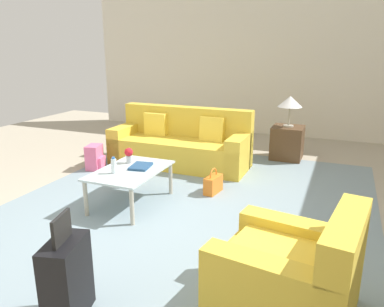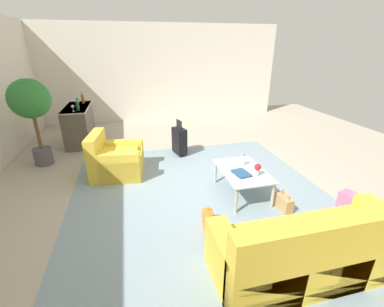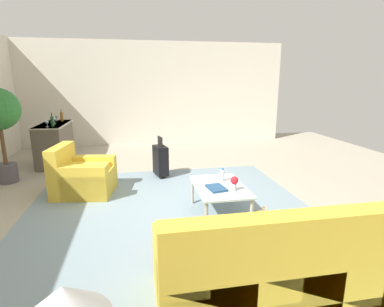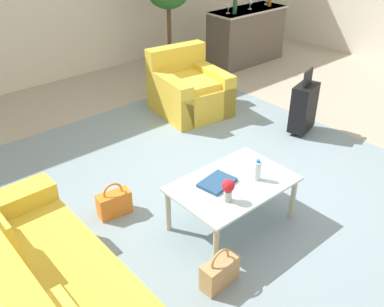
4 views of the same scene
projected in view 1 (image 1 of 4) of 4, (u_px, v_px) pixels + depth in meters
ground_plane at (152, 224)px, 4.22m from camera, size 12.00×12.00×0.00m
wall_left at (258, 64)px, 8.29m from camera, size 0.12×8.00×3.10m
area_rug at (189, 206)px, 4.68m from camera, size 5.20×4.40×0.01m
couch at (182, 146)px, 6.30m from camera, size 0.86×2.29×0.95m
armchair at (294, 280)px, 2.72m from camera, size 1.01×1.08×0.87m
coffee_table at (130, 174)px, 4.64m from camera, size 1.09×0.72×0.46m
water_bottle at (114, 166)px, 4.46m from camera, size 0.06×0.06×0.20m
coffee_table_book at (141, 166)px, 4.70m from camera, size 0.34×0.27×0.03m
flower_vase at (129, 154)px, 4.85m from camera, size 0.11×0.11×0.21m
side_table at (287, 143)px, 6.62m from camera, size 0.53×0.53×0.58m
table_lamp at (290, 102)px, 6.42m from camera, size 0.42×0.42×0.53m
suitcase_black at (67, 279)px, 2.62m from camera, size 0.44×0.31×0.85m
handbag_orange at (213, 184)px, 5.08m from camera, size 0.34×0.18×0.36m
handbag_tan at (126, 175)px, 5.42m from camera, size 0.33×0.15×0.36m
backpack_pink at (95, 158)px, 6.07m from camera, size 0.34×0.30×0.40m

